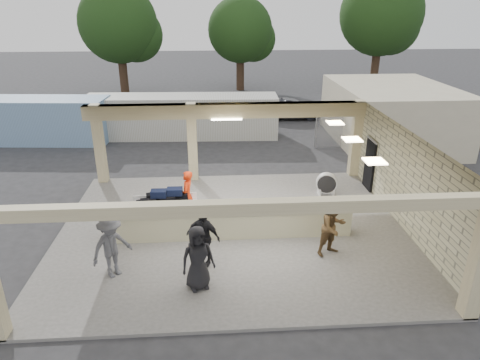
{
  "coord_description": "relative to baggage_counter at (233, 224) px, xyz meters",
  "views": [
    {
      "loc": [
        -0.59,
        -13.19,
        7.51
      ],
      "look_at": [
        0.34,
        1.0,
        1.54
      ],
      "focal_mm": 32.0,
      "sensor_mm": 36.0,
      "label": 1
    }
  ],
  "objects": [
    {
      "name": "car_dark",
      "position": [
        4.84,
        15.81,
        0.08
      ],
      "size": [
        4.04,
        1.5,
        1.34
      ],
      "primitive_type": "imported",
      "rotation": [
        0.0,
        0.0,
        1.55
      ],
      "color": "black",
      "rests_on": "ground"
    },
    {
      "name": "adjacent_building",
      "position": [
        9.5,
        10.5,
        1.01
      ],
      "size": [
        6.0,
        8.0,
        3.2
      ],
      "primitive_type": "cube",
      "color": "beige",
      "rests_on": "ground"
    },
    {
      "name": "container_blue",
      "position": [
        -11.37,
        11.78,
        0.66
      ],
      "size": [
        9.77,
        3.06,
        2.5
      ],
      "primitive_type": "cube",
      "rotation": [
        0.0,
        0.0,
        -0.08
      ],
      "color": "#7C9EC6",
      "rests_on": "ground"
    },
    {
      "name": "tree_right",
      "position": [
        14.32,
        25.66,
        5.63
      ],
      "size": [
        7.2,
        7.0,
        10.0
      ],
      "color": "#382619",
      "rests_on": "ground"
    },
    {
      "name": "tree_mid",
      "position": [
        2.32,
        26.66,
        4.38
      ],
      "size": [
        6.0,
        5.6,
        8.0
      ],
      "color": "#382619",
      "rests_on": "ground"
    },
    {
      "name": "passenger_c",
      "position": [
        -3.56,
        -2.0,
        0.47
      ],
      "size": [
        1.21,
        1.14,
        1.9
      ],
      "primitive_type": "imported",
      "rotation": [
        0.0,
        0.0,
        0.73
      ],
      "color": "#515156",
      "rests_on": "pavilion"
    },
    {
      "name": "ground",
      "position": [
        0.0,
        0.5,
        -0.59
      ],
      "size": [
        120.0,
        120.0,
        0.0
      ],
      "primitive_type": "plane",
      "color": "#2B2B2E",
      "rests_on": "ground"
    },
    {
      "name": "drum_fan",
      "position": [
        4.01,
        3.15,
        0.02
      ],
      "size": [
        0.89,
        0.47,
        0.94
      ],
      "rotation": [
        0.0,
        0.0,
        -0.2
      ],
      "color": "white",
      "rests_on": "pavilion"
    },
    {
      "name": "baggage_counter",
      "position": [
        0.0,
        0.0,
        0.0
      ],
      "size": [
        8.2,
        0.58,
        0.98
      ],
      "color": "#C3BC91",
      "rests_on": "pavilion"
    },
    {
      "name": "baggage_handler",
      "position": [
        -1.57,
        1.39,
        0.44
      ],
      "size": [
        0.47,
        0.73,
        1.86
      ],
      "primitive_type": "imported",
      "rotation": [
        0.0,
        0.0,
        4.55
      ],
      "color": "red",
      "rests_on": "pavilion"
    },
    {
      "name": "pavilion",
      "position": [
        0.21,
        1.16,
        0.76
      ],
      "size": [
        12.01,
        10.0,
        3.55
      ],
      "color": "#5E5C58",
      "rests_on": "ground"
    },
    {
      "name": "passenger_d",
      "position": [
        -1.09,
        -2.72,
        0.46
      ],
      "size": [
        0.99,
        0.65,
        1.89
      ],
      "primitive_type": "imported",
      "rotation": [
        0.0,
        0.0,
        0.32
      ],
      "color": "black",
      "rests_on": "pavilion"
    },
    {
      "name": "car_white_b",
      "position": [
        11.55,
        13.02,
        0.19
      ],
      "size": [
        5.22,
        3.89,
        1.56
      ],
      "primitive_type": "imported",
      "rotation": [
        0.0,
        0.0,
        1.1
      ],
      "color": "white",
      "rests_on": "ground"
    },
    {
      "name": "luggage_cart",
      "position": [
        -2.41,
        0.99,
        0.24
      ],
      "size": [
        2.42,
        1.62,
        1.35
      ],
      "rotation": [
        0.0,
        0.0,
        0.09
      ],
      "color": "white",
      "rests_on": "pavilion"
    },
    {
      "name": "container_white",
      "position": [
        -2.4,
        12.23,
        0.63
      ],
      "size": [
        11.28,
        2.67,
        2.43
      ],
      "primitive_type": "cube",
      "rotation": [
        0.0,
        0.0,
        -0.04
      ],
      "color": "silver",
      "rests_on": "ground"
    },
    {
      "name": "car_white_a",
      "position": [
        9.65,
        12.73,
        0.14
      ],
      "size": [
        5.65,
        4.26,
        1.46
      ],
      "primitive_type": "imported",
      "rotation": [
        0.0,
        0.0,
        1.16
      ],
      "color": "white",
      "rests_on": "ground"
    },
    {
      "name": "fence",
      "position": [
        11.0,
        9.5,
        0.47
      ],
      "size": [
        12.06,
        0.06,
        2.03
      ],
      "color": "gray",
      "rests_on": "ground"
    },
    {
      "name": "passenger_a",
      "position": [
        3.05,
        -1.27,
        0.46
      ],
      "size": [
        1.01,
        0.76,
        1.9
      ],
      "primitive_type": "imported",
      "rotation": [
        0.0,
        0.0,
        0.45
      ],
      "color": "brown",
      "rests_on": "pavilion"
    },
    {
      "name": "passenger_b",
      "position": [
        -0.97,
        -1.56,
        0.43
      ],
      "size": [
        1.14,
        0.79,
        1.83
      ],
      "primitive_type": "imported",
      "rotation": [
        0.0,
        0.0,
        -0.41
      ],
      "color": "black",
      "rests_on": "pavilion"
    },
    {
      "name": "tree_left",
      "position": [
        -7.68,
        24.66,
        5.0
      ],
      "size": [
        6.6,
        6.3,
        9.0
      ],
      "color": "#382619",
      "rests_on": "ground"
    }
  ]
}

